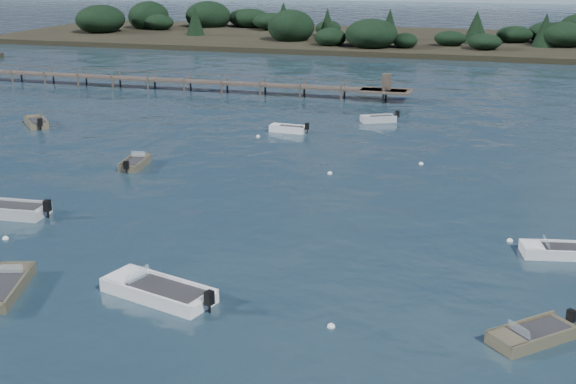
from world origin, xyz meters
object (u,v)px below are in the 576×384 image
(dinghy_extra_b, at_px, (533,337))
(dinghy_near_olive, at_px, (4,289))
(tender_far_grey_b, at_px, (378,120))
(dinghy_mid_white_a, at_px, (158,293))
(dinghy_extra_a, at_px, (135,164))
(tender_far_white, at_px, (288,130))
(tender_far_grey, at_px, (36,124))
(dinghy_mid_white_b, at_px, (564,253))
(dinghy_mid_grey, at_px, (5,212))
(jetty, at_px, (151,79))

(dinghy_extra_b, relative_size, dinghy_near_olive, 0.77)
(dinghy_extra_b, bearing_deg, tender_far_grey_b, 108.07)
(tender_far_grey_b, bearing_deg, dinghy_mid_white_a, -95.30)
(dinghy_near_olive, bearing_deg, dinghy_extra_a, 101.22)
(tender_far_white, bearing_deg, dinghy_near_olive, -96.03)
(dinghy_mid_white_a, bearing_deg, tender_far_grey, 132.25)
(dinghy_mid_white_b, height_order, dinghy_mid_grey, dinghy_mid_grey)
(dinghy_extra_b, relative_size, dinghy_extra_a, 1.01)
(dinghy_extra_a, relative_size, dinghy_mid_white_a, 0.64)
(dinghy_mid_grey, height_order, tender_far_white, dinghy_mid_grey)
(dinghy_extra_b, distance_m, dinghy_near_olive, 21.69)
(dinghy_mid_white_b, xyz_separation_m, jetty, (-40.00, 36.83, 0.84))
(dinghy_near_olive, bearing_deg, dinghy_mid_grey, 126.36)
(dinghy_mid_white_b, bearing_deg, tender_far_grey, 157.10)
(dinghy_near_olive, height_order, jetty, jetty)
(dinghy_mid_white_a, bearing_deg, dinghy_mid_grey, 151.26)
(dinghy_mid_white_b, distance_m, dinghy_mid_white_a, 19.25)
(tender_far_grey, xyz_separation_m, jetty, (1.14, 19.46, 0.80))
(dinghy_mid_grey, bearing_deg, dinghy_mid_white_b, 4.81)
(dinghy_mid_white_b, bearing_deg, dinghy_extra_b, -100.81)
(dinghy_mid_grey, xyz_separation_m, jetty, (-10.52, 39.31, 0.81))
(tender_far_grey_b, relative_size, dinghy_mid_grey, 0.64)
(dinghy_mid_white_a, bearing_deg, dinghy_mid_white_b, 29.40)
(dinghy_mid_white_b, height_order, tender_far_grey_b, tender_far_grey_b)
(dinghy_mid_white_a, relative_size, jetty, 0.08)
(dinghy_mid_grey, relative_size, dinghy_near_olive, 1.14)
(tender_far_grey, xyz_separation_m, dinghy_extra_a, (14.02, -9.02, -0.03))
(dinghy_extra_b, relative_size, tender_far_grey_b, 1.05)
(dinghy_extra_a, bearing_deg, dinghy_mid_white_a, -59.85)
(dinghy_mid_white_a, bearing_deg, dinghy_near_olive, -167.65)
(dinghy_mid_white_b, relative_size, tender_far_grey_b, 1.32)
(dinghy_extra_a, relative_size, tender_far_grey_b, 1.04)
(tender_far_grey_b, distance_m, tender_far_white, 8.75)
(dinghy_mid_white_a, bearing_deg, dinghy_extra_b, 2.15)
(tender_far_grey_b, xyz_separation_m, dinghy_mid_white_a, (-3.38, -36.41, -0.00))
(tender_far_grey_b, height_order, dinghy_mid_grey, dinghy_mid_grey)
(dinghy_extra_b, height_order, jetty, jetty)
(tender_far_grey, height_order, jetty, jetty)
(dinghy_extra_b, xyz_separation_m, dinghy_near_olive, (-21.60, -1.99, 0.01))
(dinghy_mid_white_a, bearing_deg, dinghy_extra_a, 120.15)
(tender_far_white, bearing_deg, dinghy_extra_b, -58.74)
(dinghy_extra_a, bearing_deg, tender_far_white, 60.58)
(jetty, bearing_deg, dinghy_mid_grey, -75.01)
(dinghy_mid_white_b, distance_m, dinghy_mid_grey, 29.58)
(dinghy_extra_b, bearing_deg, dinghy_mid_grey, 167.02)
(dinghy_mid_white_b, xyz_separation_m, dinghy_mid_white_a, (-16.77, -9.45, 0.02))
(tender_far_white, bearing_deg, dinghy_mid_white_b, -46.69)
(tender_far_white, relative_size, dinghy_mid_white_a, 0.61)
(dinghy_extra_a, height_order, tender_far_grey_b, tender_far_grey_b)
(dinghy_extra_b, height_order, dinghy_near_olive, dinghy_near_olive)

